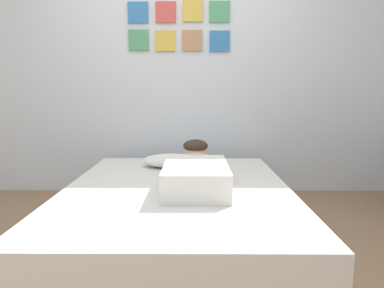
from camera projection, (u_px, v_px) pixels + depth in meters
The scene contains 7 objects.
ground_plane at pixel (170, 261), 2.08m from camera, with size 13.31×13.31×0.00m, color #8C6B4C.
back_wall at pixel (179, 71), 3.43m from camera, with size 4.66×0.12×2.50m.
bed at pixel (178, 214), 2.36m from camera, with size 1.59×2.02×0.40m.
pillow at pixel (172, 160), 2.92m from camera, with size 0.52×0.32×0.11m, color white.
person_lying at pixel (196, 170), 2.35m from camera, with size 0.43×0.92×0.27m.
coffee_cup at pixel (209, 169), 2.66m from camera, with size 0.12×0.09×0.07m.
cell_phone at pixel (166, 193), 2.16m from camera, with size 0.07×0.14×0.01m, color black.
Camera 1 is at (0.15, -1.94, 1.05)m, focal length 31.25 mm.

